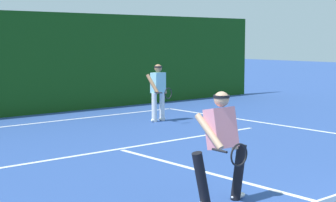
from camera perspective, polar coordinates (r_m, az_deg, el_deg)
court_line_baseline_far at (r=14.69m, az=-14.76°, el=-2.39°), size 9.96×0.10×0.01m
court_line_service at (r=11.10m, az=-5.22°, el=-5.04°), size 8.12×0.10×0.01m
court_line_centre at (r=8.67m, az=7.70°, el=-8.38°), size 0.10×6.40×0.01m
player_near at (r=7.31m, az=5.62°, el=-4.42°), size 0.98×0.86×1.54m
player_far at (r=14.66m, az=-1.02°, el=1.15°), size 0.66×0.85×1.55m
tennis_ball at (r=14.88m, az=5.04°, el=-1.97°), size 0.07×0.07×0.07m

